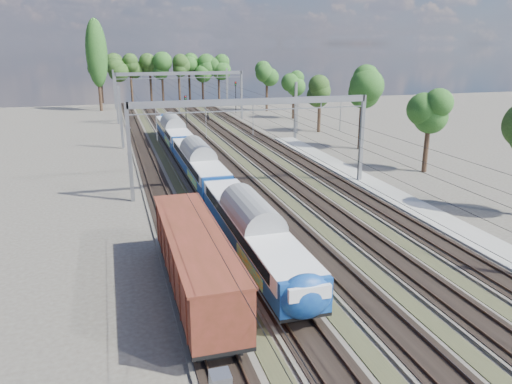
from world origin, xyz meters
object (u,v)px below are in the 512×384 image
object	(u,v)px
freight_boxcar	(195,259)
signal_far	(236,93)
worker	(208,117)
signal_near	(186,109)
emu_train	(199,159)

from	to	relation	value
freight_boxcar	signal_far	xyz separation A→B (m)	(21.58, 76.34, 1.73)
worker	signal_far	bearing A→B (deg)	-48.97
freight_boxcar	signal_near	world-z (taller)	signal_near
worker	signal_near	distance (m)	10.80
emu_train	signal_far	size ratio (longest dim) A/B	9.49
worker	freight_boxcar	bearing A→B (deg)	155.62
worker	signal_near	xyz separation A→B (m)	(-5.39, -8.94, 2.80)
signal_far	signal_near	bearing A→B (deg)	-106.63
signal_near	signal_far	size ratio (longest dim) A/B	0.91
freight_boxcar	worker	distance (m)	66.80
emu_train	worker	xyz separation A→B (m)	(9.04, 41.36, -1.60)
freight_boxcar	signal_near	xyz separation A→B (m)	(8.16, 56.46, 1.35)
worker	signal_far	distance (m)	13.94
freight_boxcar	signal_near	bearing A→B (deg)	81.78
freight_boxcar	emu_train	bearing A→B (deg)	79.40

